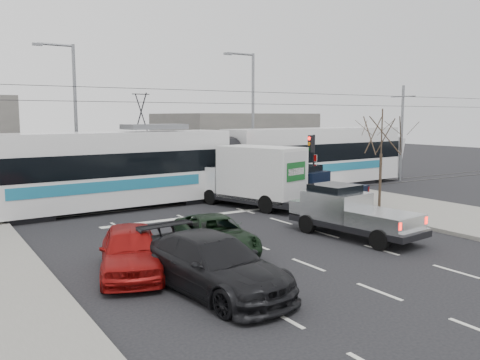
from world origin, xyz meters
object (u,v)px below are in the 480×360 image
tram (224,162)px  red_car (131,250)px  bare_tree (382,136)px  traffic_signal (312,153)px  silver_pickup (348,211)px  box_truck (253,177)px  street_lamp_near (251,111)px  dark_car (213,264)px  green_car (215,235)px  street_lamp_far (72,110)px  navy_pickup (314,187)px

tram → red_car: size_ratio=6.54×
bare_tree → traffic_signal: bare_tree is taller
silver_pickup → box_truck: size_ratio=0.84×
street_lamp_near → dark_car: bearing=-126.2°
bare_tree → street_lamp_near: (-0.29, 11.50, 1.32)m
traffic_signal → green_car: (-10.00, -6.61, -2.10)m
dark_car → bare_tree: bearing=17.5°
tram → street_lamp_near: bearing=35.9°
silver_pickup → dark_car: size_ratio=1.07×
silver_pickup → street_lamp_far: bearing=103.8°
street_lamp_far → tram: (7.27, -5.50, -3.01)m
box_truck → green_car: (-6.21, -6.91, -0.95)m
bare_tree → red_car: size_ratio=1.12×
tram → dark_car: size_ratio=5.43×
box_truck → red_car: box_truck is taller
street_lamp_far → silver_pickup: bearing=-69.0°
navy_pickup → dark_car: bearing=-160.5°
bare_tree → box_truck: 6.89m
silver_pickup → green_car: 5.80m
navy_pickup → street_lamp_far: bearing=112.4°
traffic_signal → navy_pickup: bearing=-127.0°
green_car → tram: bearing=69.2°
traffic_signal → street_lamp_far: 14.47m
traffic_signal → red_car: traffic_signal is taller
dark_car → red_car: bearing=109.6°
box_truck → dark_car: box_truck is taller
bare_tree → street_lamp_far: 17.97m
traffic_signal → box_truck: (-3.79, 0.30, -1.15)m
dark_car → box_truck: bearing=44.3°
traffic_signal → red_car: bearing=-151.1°
tram → green_car: 12.59m
tram → street_lamp_far: bearing=139.3°
green_car → dark_car: (-2.01, -3.46, 0.13)m
red_car → tram: bearing=67.4°
street_lamp_far → silver_pickup: street_lamp_far is taller
bare_tree → green_car: size_ratio=1.08×
tram → traffic_signal: bearing=-53.4°
bare_tree → traffic_signal: 4.28m
box_truck → dark_car: 13.25m
traffic_signal → dark_car: bearing=-140.0°
box_truck → green_car: size_ratio=1.47×
red_car → box_truck: bearing=57.4°
street_lamp_far → red_car: 17.65m
box_truck → red_car: bearing=-158.1°
tram → dark_car: bearing=-125.1°
box_truck → dark_car: bearing=-145.2°
traffic_signal → street_lamp_near: size_ratio=0.40×
bare_tree → dark_car: bearing=-155.2°
street_lamp_far → silver_pickup: (6.42, -16.75, -4.11)m
dark_car → navy_pickup: bearing=31.0°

